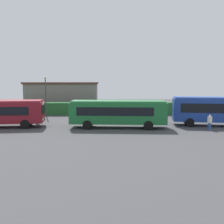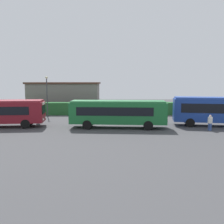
# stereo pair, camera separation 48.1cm
# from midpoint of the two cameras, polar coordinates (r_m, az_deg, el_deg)

# --- Properties ---
(ground_plane) EXTENTS (83.26, 83.26, 0.00)m
(ground_plane) POSITION_cam_midpoint_polar(r_m,az_deg,el_deg) (28.90, -1.52, -3.01)
(ground_plane) COLOR #424244
(bus_maroon) EXTENTS (9.63, 3.39, 3.01)m
(bus_maroon) POSITION_cam_midpoint_polar(r_m,az_deg,el_deg) (29.86, -23.99, 0.09)
(bus_maroon) COLOR maroon
(bus_maroon) RESTS_ON ground_plane
(bus_green) EXTENTS (10.64, 3.13, 3.00)m
(bus_green) POSITION_cam_midpoint_polar(r_m,az_deg,el_deg) (26.81, 1.90, -0.03)
(bus_green) COLOR #19602D
(bus_green) RESTS_ON ground_plane
(bus_blue) EXTENTS (9.57, 3.84, 3.31)m
(bus_blue) POSITION_cam_midpoint_polar(r_m,az_deg,el_deg) (30.28, 23.32, 0.50)
(bus_blue) COLOR navy
(bus_blue) RESTS_ON ground_plane
(person_center) EXTENTS (0.45, 0.28, 1.77)m
(person_center) POSITION_cam_midpoint_polar(r_m,az_deg,el_deg) (31.18, -16.39, -0.82)
(person_center) COLOR black
(person_center) RESTS_ON ground_plane
(person_right) EXTENTS (0.49, 0.33, 1.76)m
(person_right) POSITION_cam_midpoint_polar(r_m,az_deg,el_deg) (30.97, 1.70, -0.59)
(person_right) COLOR silver
(person_right) RESTS_ON ground_plane
(person_far) EXTENTS (0.49, 0.40, 1.64)m
(person_far) POSITION_cam_midpoint_polar(r_m,az_deg,el_deg) (27.56, 22.29, -2.24)
(person_far) COLOR #334C8C
(person_far) RESTS_ON ground_plane
(hedge_row) EXTENTS (53.63, 1.80, 1.87)m
(hedge_row) POSITION_cam_midpoint_polar(r_m,az_deg,el_deg) (37.79, -1.23, 0.82)
(hedge_row) COLOR #255C2C
(hedge_row) RESTS_ON ground_plane
(depot_building) EXTENTS (12.48, 7.64, 4.94)m
(depot_building) POSITION_cam_midpoint_polar(r_m,az_deg,el_deg) (45.28, -10.49, 3.71)
(depot_building) COLOR slate
(depot_building) RESTS_ON ground_plane
(traffic_cone) EXTENTS (0.36, 0.36, 0.60)m
(traffic_cone) POSITION_cam_midpoint_polar(r_m,az_deg,el_deg) (35.30, 12.60, -0.84)
(traffic_cone) COLOR orange
(traffic_cone) RESTS_ON ground_plane
(lamppost) EXTENTS (0.36, 0.36, 5.82)m
(lamppost) POSITION_cam_midpoint_polar(r_m,az_deg,el_deg) (36.15, -14.51, 4.56)
(lamppost) COLOR #38383D
(lamppost) RESTS_ON ground_plane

